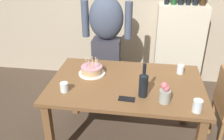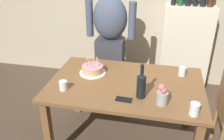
# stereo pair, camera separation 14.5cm
# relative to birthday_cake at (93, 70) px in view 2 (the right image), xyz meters

# --- Properties ---
(ground_plane) EXTENTS (10.00, 10.00, 0.00)m
(ground_plane) POSITION_rel_birthday_cake_xyz_m (0.37, -0.13, -0.78)
(ground_plane) COLOR #47382B
(dining_table) EXTENTS (1.50, 0.96, 0.74)m
(dining_table) POSITION_rel_birthday_cake_xyz_m (0.37, -0.13, -0.14)
(dining_table) COLOR brown
(dining_table) RESTS_ON ground_plane
(birthday_cake) EXTENTS (0.28, 0.28, 0.17)m
(birthday_cake) POSITION_rel_birthday_cake_xyz_m (0.00, 0.00, 0.00)
(birthday_cake) COLOR white
(birthday_cake) RESTS_ON dining_table
(water_glass_near) EXTENTS (0.08, 0.08, 0.09)m
(water_glass_near) POSITION_rel_birthday_cake_xyz_m (-0.18, -0.37, 0.00)
(water_glass_near) COLOR silver
(water_glass_near) RESTS_ON dining_table
(water_glass_far) EXTENTS (0.07, 0.07, 0.09)m
(water_glass_far) POSITION_rel_birthday_cake_xyz_m (0.92, 0.15, 0.00)
(water_glass_far) COLOR silver
(water_glass_far) RESTS_ON dining_table
(water_glass_side) EXTENTS (0.08, 0.08, 0.11)m
(water_glass_side) POSITION_rel_birthday_cake_xyz_m (0.98, -0.51, 0.01)
(water_glass_side) COLOR silver
(water_glass_side) RESTS_ON dining_table
(wine_bottle) EXTENTS (0.08, 0.08, 0.32)m
(wine_bottle) POSITION_rel_birthday_cake_xyz_m (0.54, -0.34, 0.08)
(wine_bottle) COLOR black
(wine_bottle) RESTS_ON dining_table
(cell_phone) EXTENTS (0.15, 0.08, 0.01)m
(cell_phone) POSITION_rel_birthday_cake_xyz_m (0.41, -0.42, -0.04)
(cell_phone) COLOR black
(cell_phone) RESTS_ON dining_table
(flower_vase) EXTENTS (0.10, 0.10, 0.19)m
(flower_vase) POSITION_rel_birthday_cake_xyz_m (0.73, -0.41, 0.05)
(flower_vase) COLOR #999E93
(flower_vase) RESTS_ON dining_table
(person_man_bearded) EXTENTS (0.61, 0.27, 1.66)m
(person_man_bearded) POSITION_rel_birthday_cake_xyz_m (0.06, 0.58, 0.09)
(person_man_bearded) COLOR #33333D
(person_man_bearded) RESTS_ON ground_plane
(shelf_cabinet) EXTENTS (0.66, 0.30, 1.52)m
(shelf_cabinet) POSITION_rel_birthday_cake_xyz_m (1.01, 1.20, -0.14)
(shelf_cabinet) COLOR beige
(shelf_cabinet) RESTS_ON ground_plane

